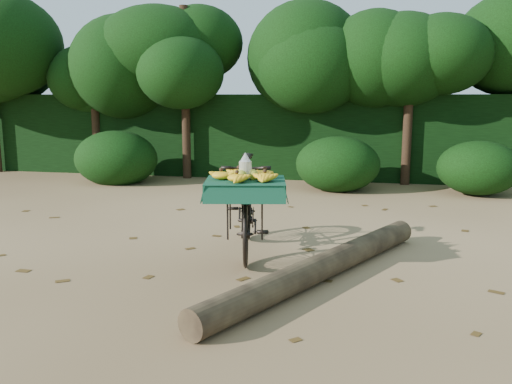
# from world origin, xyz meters

# --- Properties ---
(ground) EXTENTS (80.00, 80.00, 0.00)m
(ground) POSITION_xyz_m (0.00, 0.00, 0.00)
(ground) COLOR tan
(ground) RESTS_ON ground
(vendor_bicycle) EXTENTS (1.01, 1.95, 1.12)m
(vendor_bicycle) POSITION_xyz_m (0.75, -0.05, 0.57)
(vendor_bicycle) COLOR black
(vendor_bicycle) RESTS_ON ground
(fallen_log) EXTENTS (1.88, 3.33, 0.26)m
(fallen_log) POSITION_xyz_m (1.68, -0.78, 0.13)
(fallen_log) COLOR brown
(fallen_log) RESTS_ON ground
(hedge_backdrop) EXTENTS (26.00, 1.80, 1.80)m
(hedge_backdrop) POSITION_xyz_m (0.00, 6.30, 0.90)
(hedge_backdrop) COLOR black
(hedge_backdrop) RESTS_ON ground
(tree_row) EXTENTS (14.50, 2.00, 4.00)m
(tree_row) POSITION_xyz_m (-0.65, 5.50, 2.00)
(tree_row) COLOR black
(tree_row) RESTS_ON ground
(bush_clumps) EXTENTS (8.80, 1.70, 0.90)m
(bush_clumps) POSITION_xyz_m (0.50, 4.30, 0.45)
(bush_clumps) COLOR black
(bush_clumps) RESTS_ON ground
(leaf_litter) EXTENTS (7.00, 7.30, 0.01)m
(leaf_litter) POSITION_xyz_m (0.00, 0.65, 0.01)
(leaf_litter) COLOR #4E3614
(leaf_litter) RESTS_ON ground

